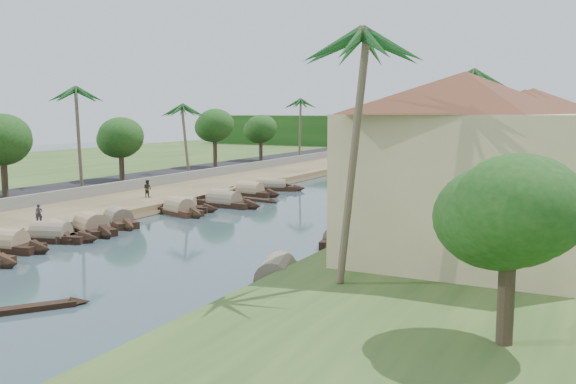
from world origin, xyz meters
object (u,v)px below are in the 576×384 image
at_px(building_near, 462,168).
at_px(sampan_1, 7,245).
at_px(bridge, 441,155).
at_px(person_near, 39,214).

xyz_separation_m(building_near, sampan_1, (-28.91, -5.11, -5.97)).
bearing_deg(bridge, person_near, -99.74).
bearing_deg(person_near, building_near, -47.96).
bearing_deg(building_near, bridge, 104.39).
bearing_deg(building_near, sampan_1, -169.97).
xyz_separation_m(bridge, person_near, (-12.68, -73.85, -0.18)).
relative_size(bridge, sampan_1, 3.81).
height_order(sampan_1, person_near, person_near).
height_order(building_near, person_near, building_near).
xyz_separation_m(bridge, building_near, (18.99, -74.00, 4.66)).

